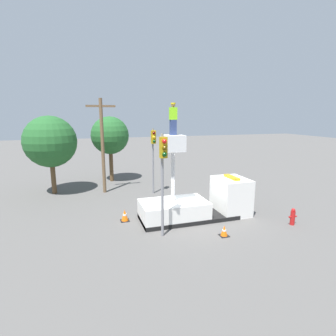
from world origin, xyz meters
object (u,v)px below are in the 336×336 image
(tree_right_bg, at_px, (110,136))
(traffic_cone_curbside, at_px, (224,231))
(traffic_light_across, at_px, (153,148))
(fire_hydrant, at_px, (293,217))
(traffic_cone_rear, at_px, (125,215))
(tree_left_bg, at_px, (50,142))
(bucket_truck, at_px, (199,202))
(worker, at_px, (173,119))
(utility_pole, at_px, (102,143))
(traffic_light_pole, at_px, (163,166))

(tree_right_bg, bearing_deg, traffic_cone_curbside, -72.12)
(traffic_light_across, relative_size, tree_right_bg, 0.85)
(fire_hydrant, xyz_separation_m, traffic_cone_rear, (-8.98, 3.40, -0.14))
(traffic_light_across, bearing_deg, tree_left_bg, 161.77)
(traffic_light_across, height_order, traffic_cone_rear, traffic_light_across)
(tree_left_bg, distance_m, tree_right_bg, 5.48)
(bucket_truck, height_order, fire_hydrant, bucket_truck)
(worker, xyz_separation_m, tree_left_bg, (-7.24, 8.01, -1.80))
(worker, relative_size, tree_right_bg, 0.29)
(traffic_cone_curbside, xyz_separation_m, tree_right_bg, (-4.35, 13.48, 4.00))
(traffic_cone_rear, relative_size, tree_right_bg, 0.12)
(traffic_light_across, xyz_separation_m, tree_left_bg, (-7.51, 2.47, 0.46))
(bucket_truck, bearing_deg, traffic_cone_rear, 170.26)
(worker, distance_m, traffic_cone_rear, 6.24)
(bucket_truck, bearing_deg, fire_hydrant, -29.97)
(tree_right_bg, relative_size, utility_pole, 0.81)
(traffic_cone_curbside, bearing_deg, traffic_light_across, 100.88)
(bucket_truck, xyz_separation_m, fire_hydrant, (4.60, -2.65, -0.48))
(bucket_truck, distance_m, utility_pole, 9.25)
(traffic_light_pole, bearing_deg, tree_right_bg, 96.02)
(traffic_light_across, relative_size, tree_left_bg, 0.84)
(worker, relative_size, traffic_cone_rear, 2.50)
(worker, distance_m, traffic_light_pole, 3.13)
(worker, distance_m, fire_hydrant, 8.70)
(fire_hydrant, bearing_deg, tree_left_bg, 141.70)
(traffic_light_across, xyz_separation_m, utility_pole, (-3.67, 1.58, 0.37))
(worker, xyz_separation_m, traffic_cone_rear, (-2.72, 0.75, -5.57))
(traffic_cone_rear, height_order, tree_left_bg, tree_left_bg)
(worker, xyz_separation_m, traffic_cone_curbside, (1.86, -2.75, -5.63))
(fire_hydrant, relative_size, tree_left_bg, 0.16)
(tree_left_bg, height_order, utility_pole, utility_pole)
(tree_right_bg, bearing_deg, traffic_light_pole, -83.98)
(traffic_cone_curbside, relative_size, utility_pole, 0.08)
(fire_hydrant, distance_m, traffic_cone_curbside, 4.40)
(utility_pole, bearing_deg, bucket_truck, -54.53)
(traffic_light_pole, xyz_separation_m, traffic_cone_curbside, (3.01, -0.83, -3.45))
(traffic_cone_curbside, distance_m, utility_pole, 11.79)
(traffic_light_across, xyz_separation_m, traffic_cone_curbside, (1.59, -8.29, -3.37))
(traffic_light_pole, relative_size, utility_pole, 0.71)
(fire_hydrant, relative_size, traffic_cone_rear, 1.39)
(worker, height_order, traffic_cone_rear, worker)
(bucket_truck, relative_size, traffic_cone_curbside, 11.80)
(fire_hydrant, bearing_deg, traffic_cone_curbside, -178.69)
(bucket_truck, xyz_separation_m, utility_pole, (-5.07, 7.11, 3.05))
(worker, xyz_separation_m, fire_hydrant, (6.26, -2.65, -5.42))
(traffic_light_pole, height_order, tree_left_bg, tree_left_bg)
(traffic_cone_rear, bearing_deg, fire_hydrant, -20.75)
(traffic_light_pole, bearing_deg, traffic_cone_rear, 120.40)
(traffic_light_across, bearing_deg, tree_right_bg, 117.95)
(fire_hydrant, bearing_deg, traffic_cone_rear, 159.25)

